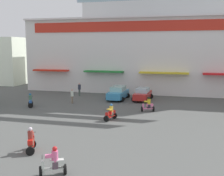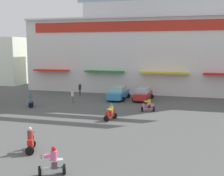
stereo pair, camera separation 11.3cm
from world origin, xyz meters
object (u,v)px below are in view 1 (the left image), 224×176
(scooter_rider_1, at_px, (31,141))
(pedestrian_1, at_px, (79,89))
(parked_car_0, at_px, (118,93))
(pedestrian_0, at_px, (72,95))
(scooter_rider_4, at_px, (30,101))
(scooter_rider_8, at_px, (111,113))
(scooter_rider_9, at_px, (53,164))
(parked_car_1, at_px, (143,94))
(scooter_rider_3, at_px, (148,105))

(scooter_rider_1, height_order, pedestrian_1, pedestrian_1)
(parked_car_0, relative_size, pedestrian_0, 2.77)
(scooter_rider_1, xyz_separation_m, scooter_rider_4, (-7.16, 11.98, -0.05))
(pedestrian_1, bearing_deg, scooter_rider_8, -56.81)
(scooter_rider_9, bearing_deg, scooter_rider_8, 90.66)
(parked_car_0, relative_size, scooter_rider_1, 2.85)
(scooter_rider_8, distance_m, pedestrian_1, 13.44)
(scooter_rider_1, distance_m, scooter_rider_8, 9.20)
(pedestrian_0, bearing_deg, pedestrian_1, 102.10)
(parked_car_0, relative_size, pedestrian_1, 2.64)
(scooter_rider_4, height_order, scooter_rider_9, scooter_rider_4)
(scooter_rider_1, xyz_separation_m, pedestrian_0, (-3.60, 15.02, 0.28))
(parked_car_1, distance_m, scooter_rider_9, 21.63)
(scooter_rider_8, height_order, pedestrian_1, pedestrian_1)
(parked_car_1, relative_size, pedestrian_1, 2.46)
(scooter_rider_9, height_order, pedestrian_1, pedestrian_1)
(parked_car_1, relative_size, pedestrian_0, 2.57)
(parked_car_1, xyz_separation_m, scooter_rider_1, (-3.93, -18.98, -0.10))
(scooter_rider_4, distance_m, scooter_rider_8, 10.33)
(scooter_rider_4, xyz_separation_m, pedestrian_0, (3.56, 3.04, 0.32))
(parked_car_1, relative_size, scooter_rider_1, 2.65)
(parked_car_1, distance_m, scooter_rider_1, 19.38)
(scooter_rider_4, relative_size, scooter_rider_8, 0.97)
(scooter_rider_9, xyz_separation_m, pedestrian_1, (-7.48, 22.67, 0.36))
(parked_car_1, bearing_deg, parked_car_0, -174.96)
(scooter_rider_1, bearing_deg, parked_car_1, 78.31)
(scooter_rider_8, height_order, scooter_rider_9, scooter_rider_9)
(scooter_rider_3, bearing_deg, parked_car_1, 103.86)
(scooter_rider_3, bearing_deg, scooter_rider_1, -112.53)
(scooter_rider_3, xyz_separation_m, scooter_rider_4, (-12.55, -1.03, -0.00))
(parked_car_1, xyz_separation_m, scooter_rider_4, (-11.08, -7.00, -0.14))
(pedestrian_0, height_order, pedestrian_1, pedestrian_1)
(parked_car_1, height_order, pedestrian_1, pedestrian_1)
(scooter_rider_8, bearing_deg, scooter_rider_3, 57.13)
(parked_car_0, distance_m, scooter_rider_1, 18.73)
(scooter_rider_9, bearing_deg, scooter_rider_4, 124.30)
(scooter_rider_3, bearing_deg, scooter_rider_4, -175.31)
(parked_car_0, bearing_deg, scooter_rider_4, -140.20)
(scooter_rider_4, bearing_deg, pedestrian_1, 72.89)
(scooter_rider_4, distance_m, scooter_rider_9, 17.68)
(scooter_rider_3, height_order, scooter_rider_8, scooter_rider_3)
(scooter_rider_1, xyz_separation_m, pedestrian_1, (-4.68, 20.04, 0.31))
(pedestrian_0, bearing_deg, parked_car_0, 39.23)
(parked_car_0, bearing_deg, parked_car_1, 5.04)
(parked_car_1, distance_m, scooter_rider_4, 13.11)
(scooter_rider_4, bearing_deg, scooter_rider_1, -59.15)
(scooter_rider_4, bearing_deg, pedestrian_0, 40.50)
(parked_car_0, distance_m, scooter_rider_9, 21.42)
(parked_car_1, xyz_separation_m, scooter_rider_3, (1.47, -5.97, -0.14))
(parked_car_0, xyz_separation_m, scooter_rider_4, (-8.08, -6.73, -0.20))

